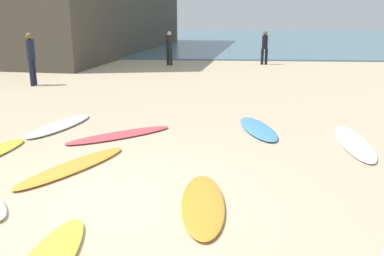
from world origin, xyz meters
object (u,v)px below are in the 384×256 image
Objects in this scene: beachgoer_near at (169,46)px; beachgoer_far at (265,46)px; surfboard_6 at (60,125)px; surfboard_8 at (73,167)px; surfboard_0 at (203,203)px; surfboard_7 at (120,135)px; beachgoer_mid at (31,56)px; surfboard_5 at (258,128)px; surfboard_4 at (354,142)px.

beachgoer_far is at bearing 39.70° from beachgoer_near.
surfboard_8 is (1.23, -2.53, -0.01)m from surfboard_6.
surfboard_0 is 16.49m from beachgoer_far.
surfboard_7 is at bearing -62.44° from surfboard_0.
surfboard_6 is 1.19× the size of beachgoer_mid.
surfboard_5 is 1.23× the size of beachgoer_near.
beachgoer_mid is at bearing -58.34° from surfboard_0.
surfboard_4 is at bearing 58.54° from beachgoer_mid.
surfboard_6 is 1.66m from surfboard_7.
beachgoer_mid is 1.12× the size of beachgoer_far.
surfboard_5 is at bearing -98.84° from beachgoer_far.
beachgoer_far is at bearing -84.37° from surfboard_4.
surfboard_8 is 15.75m from beachgoer_far.
surfboard_6 reaches higher than surfboard_7.
surfboard_5 reaches higher than surfboard_7.
surfboard_5 is 4.17m from surfboard_8.
beachgoer_near is at bearing -79.85° from surfboard_6.
surfboard_5 is (-1.82, 0.86, 0.01)m from surfboard_4.
surfboard_8 is (-5.06, -1.77, 0.00)m from surfboard_4.
beachgoer_far is (-0.63, 13.32, 0.89)m from surfboard_4.
surfboard_4 is at bearing 46.46° from surfboard_8.
beachgoer_mid reaches higher than beachgoer_near.
beachgoer_mid reaches higher than surfboard_8.
surfboard_4 is 2.02m from surfboard_5.
surfboard_0 is at bearing 37.50° from beachgoer_mid.
beachgoer_far reaches higher than beachgoer_near.
beachgoer_near reaches higher than surfboard_8.
beachgoer_near reaches higher than surfboard_6.
surfboard_0 is 0.83× the size of surfboard_7.
beachgoer_far is (4.43, 15.09, 0.88)m from surfboard_8.
surfboard_7 reaches higher than surfboard_4.
surfboard_0 is 0.79× the size of surfboard_4.
surfboard_7 is 1.01× the size of surfboard_8.
surfboard_5 is 4.47m from surfboard_6.
surfboard_5 is 12.55m from beachgoer_far.
beachgoer_near is at bearing -175.64° from beachgoer_far.
surfboard_0 is 0.89× the size of surfboard_6.
surfboard_5 is 12.37m from beachgoer_near.
surfboard_6 is 0.93× the size of surfboard_7.
beachgoer_near reaches higher than surfboard_0.
surfboard_7 is at bearing 1.16° from surfboard_5.
surfboard_7 is 1.95m from surfboard_8.
beachgoer_far reaches higher than surfboard_5.
surfboard_7 is (-2.93, -0.71, -0.01)m from surfboard_5.
surfboard_7 is 1.42× the size of beachgoer_near.
surfboard_0 reaches higher than surfboard_7.
beachgoer_near is (0.93, 11.92, 0.88)m from surfboard_6.
surfboard_0 is 4.12m from surfboard_4.
surfboard_0 is at bearing -101.04° from beachgoer_far.
surfboard_5 is 0.87× the size of surfboard_7.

